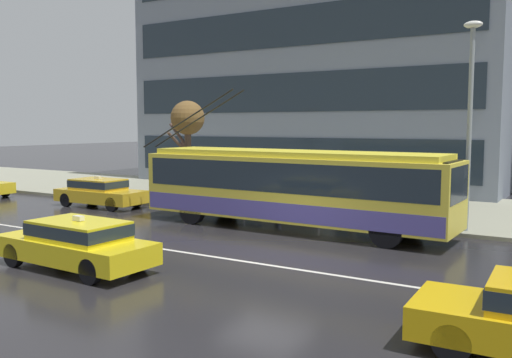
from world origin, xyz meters
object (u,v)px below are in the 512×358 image
at_px(street_lamp, 470,109).
at_px(street_tree_bare, 188,122).
at_px(bus_shelter, 292,164).
at_px(taxi_queued_behind_bus, 100,191).
at_px(pedestrian_at_shelter, 228,186).
at_px(trolleybus, 292,186).
at_px(pedestrian_approaching_curb, 355,174).
at_px(taxi_oncoming_near, 76,242).
at_px(pedestrian_walking_past, 279,175).

bearing_deg(street_lamp, street_tree_bare, 175.47).
bearing_deg(bus_shelter, taxi_queued_behind_bus, -155.49).
bearing_deg(street_lamp, pedestrian_at_shelter, 179.43).
xyz_separation_m(taxi_queued_behind_bus, bus_shelter, (7.92, 3.61, 1.32)).
distance_m(trolleybus, pedestrian_at_shelter, 4.90).
bearing_deg(taxi_queued_behind_bus, trolleybus, -1.87).
distance_m(trolleybus, street_lamp, 6.48).
distance_m(trolleybus, street_tree_bare, 8.19).
bearing_deg(trolleybus, bus_shelter, 117.80).
bearing_deg(bus_shelter, street_lamp, -13.01).
bearing_deg(bus_shelter, pedestrian_at_shelter, -143.63).
bearing_deg(pedestrian_approaching_curb, taxi_queued_behind_bus, -158.45).
xyz_separation_m(taxi_oncoming_near, pedestrian_at_shelter, (-2.08, 9.99, 0.40)).
bearing_deg(street_tree_bare, pedestrian_walking_past, -7.66).
bearing_deg(street_tree_bare, taxi_oncoming_near, -65.64).
bearing_deg(pedestrian_at_shelter, street_lamp, -0.57).
relative_size(taxi_queued_behind_bus, pedestrian_approaching_curb, 2.20).
relative_size(pedestrian_at_shelter, pedestrian_approaching_curb, 0.83).
bearing_deg(trolleybus, taxi_oncoming_near, -106.21).
height_order(pedestrian_approaching_curb, street_tree_bare, street_tree_bare).
xyz_separation_m(bus_shelter, pedestrian_walking_past, (0.18, -1.45, -0.38)).
distance_m(taxi_oncoming_near, pedestrian_at_shelter, 10.21).
relative_size(taxi_oncoming_near, pedestrian_walking_past, 2.34).
bearing_deg(street_lamp, taxi_queued_behind_bus, -173.13).
xyz_separation_m(pedestrian_at_shelter, street_lamp, (9.80, -0.10, 3.12)).
height_order(pedestrian_walking_past, street_lamp, street_lamp).
bearing_deg(pedestrian_approaching_curb, pedestrian_at_shelter, -155.68).
xyz_separation_m(taxi_queued_behind_bus, street_tree_bare, (2.82, 2.87, 3.16)).
relative_size(bus_shelter, pedestrian_approaching_curb, 1.96).
bearing_deg(taxi_queued_behind_bus, taxi_oncoming_near, -46.00).
distance_m(pedestrian_walking_past, street_tree_bare, 5.77).
distance_m(trolleybus, taxi_queued_behind_bus, 10.03).
bearing_deg(street_lamp, trolleybus, -158.21).
relative_size(taxi_queued_behind_bus, pedestrian_at_shelter, 2.64).
relative_size(trolleybus, street_lamp, 1.81).
bearing_deg(pedestrian_approaching_curb, trolleybus, -97.56).
distance_m(pedestrian_at_shelter, street_tree_bare, 4.07).
bearing_deg(pedestrian_at_shelter, street_tree_bare, 162.42).
bearing_deg(pedestrian_approaching_curb, street_tree_bare, -170.39).
xyz_separation_m(taxi_oncoming_near, bus_shelter, (0.16, 11.64, 1.32)).
xyz_separation_m(trolleybus, bus_shelter, (-2.08, 3.94, 0.47)).
bearing_deg(pedestrian_walking_past, pedestrian_at_shelter, -175.41).
bearing_deg(pedestrian_approaching_curb, pedestrian_walking_past, -140.85).
distance_m(taxi_oncoming_near, street_tree_bare, 12.37).
relative_size(trolleybus, taxi_queued_behind_bus, 2.91).
relative_size(bus_shelter, pedestrian_walking_past, 1.99).
height_order(trolleybus, pedestrian_walking_past, trolleybus).
xyz_separation_m(bus_shelter, pedestrian_at_shelter, (-2.24, -1.65, -0.91)).
relative_size(taxi_oncoming_near, street_tree_bare, 0.97).
bearing_deg(trolleybus, pedestrian_walking_past, 127.30).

